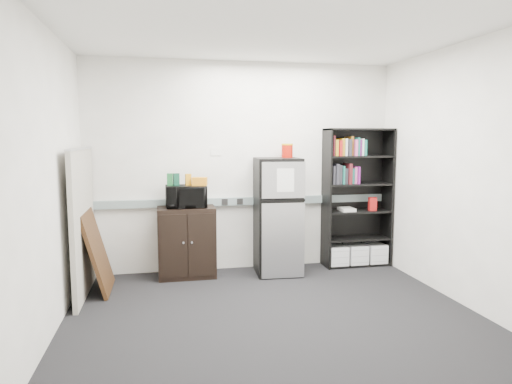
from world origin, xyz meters
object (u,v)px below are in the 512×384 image
bookshelf (357,199)px  cubicle_partition (83,222)px  microwave (186,196)px  refrigerator (278,216)px  cabinet (187,242)px

bookshelf → cubicle_partition: bookshelf is taller
microwave → refrigerator: bearing=-5.6°
cabinet → microwave: 0.57m
cubicle_partition → microwave: bearing=19.5°
cubicle_partition → microwave: cubicle_partition is taller
cabinet → cubicle_partition: bearing=-159.8°
refrigerator → microwave: bearing=-179.8°
microwave → refrigerator: size_ratio=0.33×
bookshelf → refrigerator: bearing=-172.8°
cubicle_partition → cabinet: size_ratio=1.85×
cubicle_partition → refrigerator: size_ratio=1.10×
microwave → refrigerator: refrigerator is taller
microwave → refrigerator: (1.15, -0.06, -0.27)m
microwave → bookshelf: bearing=-0.4°
cabinet → refrigerator: (1.15, -0.08, 0.30)m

